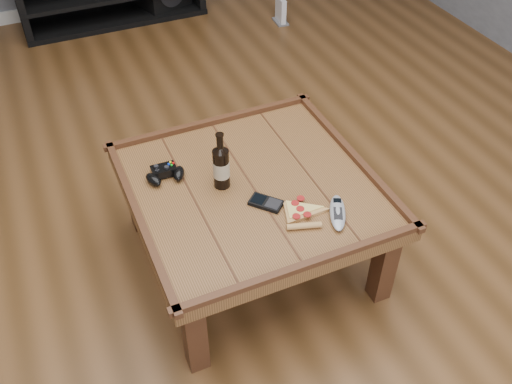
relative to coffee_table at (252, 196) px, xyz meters
name	(u,v)px	position (x,y,z in m)	size (l,w,h in m)	color
ground	(253,257)	(0.00, 0.00, -0.39)	(6.00, 6.00, 0.00)	#4B2F15
baseboard	(108,1)	(0.00, 2.99, -0.34)	(5.00, 0.02, 0.10)	silver
coffee_table	(252,196)	(0.00, 0.00, 0.00)	(1.03, 1.03, 0.48)	#503317
beer_bottle	(221,165)	(-0.11, 0.05, 0.17)	(0.07, 0.07, 0.26)	black
game_controller	(165,174)	(-0.32, 0.19, 0.08)	(0.19, 0.12, 0.05)	black
pizza_slice	(301,213)	(0.11, -0.23, 0.07)	(0.21, 0.28, 0.03)	tan
smartphone	(266,203)	(0.01, -0.13, 0.07)	(0.14, 0.15, 0.02)	black
remote_control	(338,213)	(0.24, -0.30, 0.07)	(0.15, 0.21, 0.03)	#9AA0A7
game_console	(281,12)	(1.18, 2.16, -0.30)	(0.10, 0.16, 0.20)	slate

